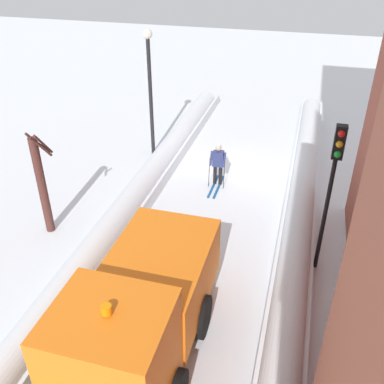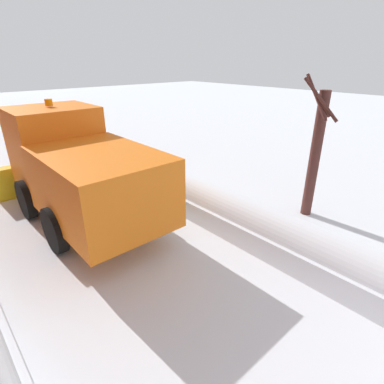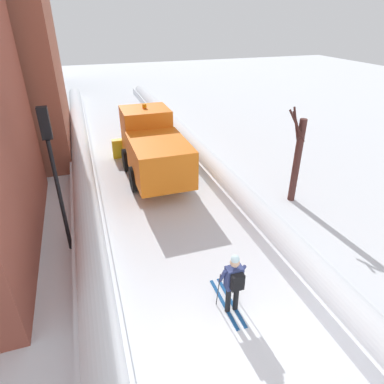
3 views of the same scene
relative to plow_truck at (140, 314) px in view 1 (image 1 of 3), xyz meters
The scene contains 7 objects.
ground_plane 1.52m from the plow_truck, 136.00° to the left, with size 80.00×80.00×0.00m, color white.
snowbank_right 2.85m from the plow_truck, ahead, with size 1.10×36.00×0.98m.
plow_truck is the anchor object (origin of this frame).
skier 8.55m from the plow_truck, 89.20° to the right, with size 0.62×1.80×1.81m.
traffic_light_pole 6.08m from the plow_truck, 131.25° to the right, with size 0.28×0.42×4.64m.
street_lamp 11.21m from the plow_truck, 71.31° to the right, with size 0.40×0.40×5.43m.
bare_tree_near 6.30m from the plow_truck, 39.16° to the right, with size 0.57×1.02×3.79m.
Camera 1 is at (-2.64, 15.96, 8.77)m, focal length 40.49 mm.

